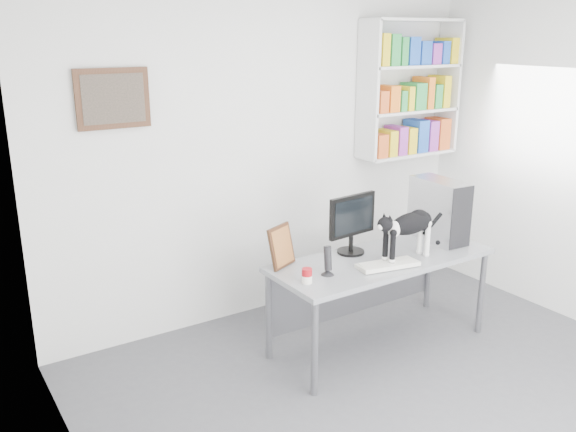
{
  "coord_description": "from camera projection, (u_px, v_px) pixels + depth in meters",
  "views": [
    {
      "loc": [
        -2.6,
        -2.3,
        2.34
      ],
      "look_at": [
        -0.13,
        1.53,
        0.97
      ],
      "focal_mm": 38.0,
      "sensor_mm": 36.0,
      "label": 1
    }
  ],
  "objects": [
    {
      "name": "speaker",
      "position": [
        328.0,
        260.0,
        4.21
      ],
      "size": [
        0.11,
        0.11,
        0.22
      ],
      "primitive_type": "cylinder",
      "rotation": [
        0.0,
        0.0,
        -0.21
      ],
      "color": "black",
      "rests_on": "desk"
    },
    {
      "name": "desk",
      "position": [
        380.0,
        302.0,
        4.67
      ],
      "size": [
        1.74,
        0.69,
        0.72
      ],
      "primitive_type": "cube",
      "rotation": [
        0.0,
        0.0,
        0.01
      ],
      "color": "gray",
      "rests_on": "room"
    },
    {
      "name": "monitor",
      "position": [
        351.0,
        224.0,
        4.59
      ],
      "size": [
        0.46,
        0.25,
        0.47
      ],
      "primitive_type": "cube",
      "rotation": [
        0.0,
        0.0,
        0.1
      ],
      "color": "black",
      "rests_on": "desk"
    },
    {
      "name": "pc_tower",
      "position": [
        439.0,
        210.0,
        4.89
      ],
      "size": [
        0.25,
        0.51,
        0.5
      ],
      "primitive_type": "cube",
      "rotation": [
        0.0,
        0.0,
        -0.06
      ],
      "color": "#B8B9BD",
      "rests_on": "desk"
    },
    {
      "name": "wall_art",
      "position": [
        113.0,
        99.0,
        4.24
      ],
      "size": [
        0.52,
        0.04,
        0.42
      ],
      "primitive_type": "cube",
      "color": "#492717",
      "rests_on": "room"
    },
    {
      "name": "cat",
      "position": [
        409.0,
        236.0,
        4.47
      ],
      "size": [
        0.62,
        0.21,
        0.37
      ],
      "primitive_type": null,
      "rotation": [
        0.0,
        0.0,
        0.08
      ],
      "color": "black",
      "rests_on": "desk"
    },
    {
      "name": "soup_can",
      "position": [
        307.0,
        276.0,
        4.08
      ],
      "size": [
        0.08,
        0.08,
        0.1
      ],
      "primitive_type": "cylinder",
      "rotation": [
        0.0,
        0.0,
        -0.12
      ],
      "color": "#A40E15",
      "rests_on": "desk"
    },
    {
      "name": "leaning_print",
      "position": [
        281.0,
        246.0,
        4.35
      ],
      "size": [
        0.27,
        0.19,
        0.31
      ],
      "primitive_type": "cube",
      "rotation": [
        0.0,
        0.0,
        0.42
      ],
      "color": "#492717",
      "rests_on": "desk"
    },
    {
      "name": "room",
      "position": [
        452.0,
        213.0,
        3.49
      ],
      "size": [
        4.01,
        4.01,
        2.7
      ],
      "color": "#4F4F54",
      "rests_on": "ground"
    },
    {
      "name": "bookshelf",
      "position": [
        410.0,
        89.0,
        5.56
      ],
      "size": [
        1.03,
        0.28,
        1.24
      ],
      "primitive_type": "cube",
      "color": "silver",
      "rests_on": "room"
    },
    {
      "name": "keyboard",
      "position": [
        388.0,
        265.0,
        4.38
      ],
      "size": [
        0.48,
        0.25,
        0.03
      ],
      "primitive_type": "cube",
      "rotation": [
        0.0,
        0.0,
        -0.19
      ],
      "color": "silver",
      "rests_on": "desk"
    }
  ]
}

